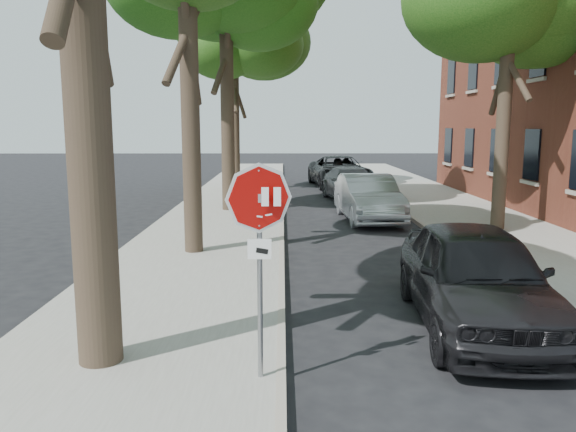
# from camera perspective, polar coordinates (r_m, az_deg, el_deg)

# --- Properties ---
(ground) EXTENTS (120.00, 120.00, 0.00)m
(ground) POSITION_cam_1_polar(r_m,az_deg,el_deg) (7.19, 3.04, -16.79)
(ground) COLOR black
(ground) RESTS_ON ground
(sidewalk_left) EXTENTS (4.00, 55.00, 0.12)m
(sidewalk_left) POSITION_cam_1_polar(r_m,az_deg,el_deg) (18.83, -6.88, -0.38)
(sidewalk_left) COLOR gray
(sidewalk_left) RESTS_ON ground
(sidewalk_right) EXTENTS (4.00, 55.00, 0.12)m
(sidewalk_right) POSITION_cam_1_polar(r_m,az_deg,el_deg) (19.79, 18.40, -0.32)
(sidewalk_right) COLOR gray
(sidewalk_right) RESTS_ON ground
(curb_left) EXTENTS (0.12, 55.00, 0.13)m
(curb_left) POSITION_cam_1_polar(r_m,az_deg,el_deg) (18.71, -0.63, -0.36)
(curb_left) COLOR #9E9384
(curb_left) RESTS_ON ground
(curb_right) EXTENTS (0.12, 55.00, 0.13)m
(curb_right) POSITION_cam_1_polar(r_m,az_deg,el_deg) (19.22, 12.61, -0.33)
(curb_right) COLOR #9E9384
(curb_right) RESTS_ON ground
(stop_sign) EXTENTS (0.76, 0.34, 2.61)m
(stop_sign) POSITION_cam_1_polar(r_m,az_deg,el_deg) (6.55, -2.93, -1.39)
(stop_sign) COLOR gray
(stop_sign) RESTS_ON sidewalk_left
(tree_far) EXTENTS (5.29, 4.91, 9.33)m
(tree_far) POSITION_cam_1_polar(r_m,az_deg,el_deg) (27.96, -5.52, 17.43)
(tree_far) COLOR black
(tree_far) RESTS_ON sidewalk_left
(car_a) EXTENTS (2.25, 4.90, 1.63)m
(car_a) POSITION_cam_1_polar(r_m,az_deg,el_deg) (9.32, 18.53, -5.83)
(car_a) COLOR black
(car_a) RESTS_ON ground
(car_b) EXTENTS (1.90, 4.77, 1.54)m
(car_b) POSITION_cam_1_polar(r_m,az_deg,el_deg) (18.99, 8.15, 1.84)
(car_b) COLOR #A0A3A8
(car_b) RESTS_ON ground
(car_c) EXTENTS (2.52, 5.03, 1.40)m
(car_c) POSITION_cam_1_polar(r_m,az_deg,el_deg) (23.98, 6.46, 3.21)
(car_c) COLOR #434347
(car_c) RESTS_ON ground
(car_d) EXTENTS (3.18, 5.99, 1.60)m
(car_d) POSITION_cam_1_polar(r_m,az_deg,el_deg) (29.53, 5.26, 4.52)
(car_d) COLOR black
(car_d) RESTS_ON ground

